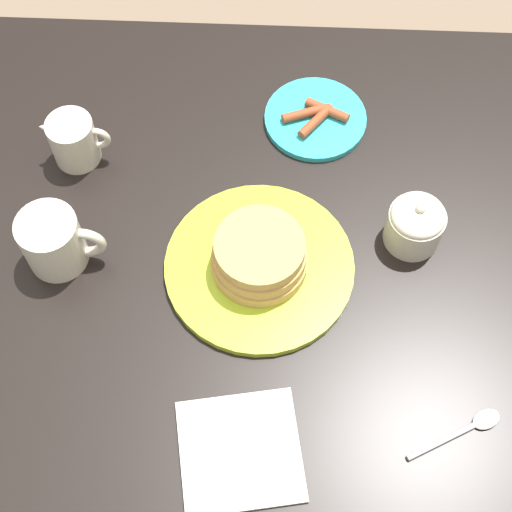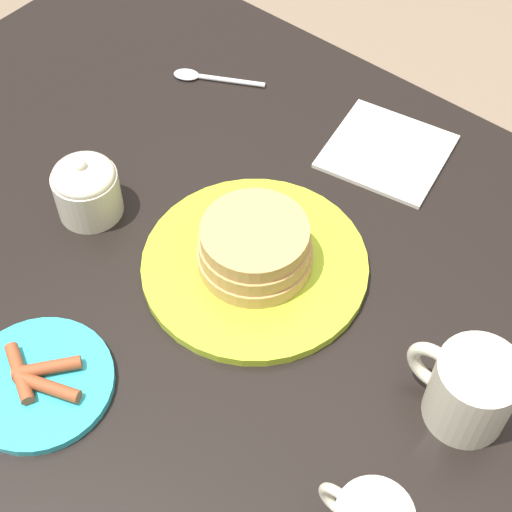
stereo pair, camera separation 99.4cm
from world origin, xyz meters
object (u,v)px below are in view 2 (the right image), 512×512
object	(u,v)px
pancake_plate	(255,255)
sugar_bowl	(86,188)
spoon	(204,77)
napkin	(387,151)
coffee_mug	(469,389)
side_plate_bacon	(39,382)

from	to	relation	value
pancake_plate	sugar_bowl	distance (m)	0.22
pancake_plate	spoon	world-z (taller)	pancake_plate
napkin	coffee_mug	bearing A→B (deg)	135.19
sugar_bowl	napkin	distance (m)	0.38
pancake_plate	napkin	xyz separation A→B (m)	(-0.01, -0.25, -0.02)
napkin	spoon	xyz separation A→B (m)	(0.28, 0.04, 0.00)
coffee_mug	napkin	xyz separation A→B (m)	(0.26, -0.26, -0.04)
side_plate_bacon	coffee_mug	size ratio (longest dim) A/B	1.36
pancake_plate	spoon	bearing A→B (deg)	-38.36
pancake_plate	spoon	distance (m)	0.34
pancake_plate	napkin	bearing A→B (deg)	-92.99
coffee_mug	spoon	xyz separation A→B (m)	(0.54, -0.22, -0.04)
pancake_plate	coffee_mug	world-z (taller)	coffee_mug
sugar_bowl	spoon	bearing A→B (deg)	-77.94
pancake_plate	sugar_bowl	world-z (taller)	sugar_bowl
pancake_plate	side_plate_bacon	xyz separation A→B (m)	(0.07, 0.25, -0.02)
coffee_mug	spoon	size ratio (longest dim) A/B	0.92
napkin	spoon	size ratio (longest dim) A/B	1.37
coffee_mug	sugar_bowl	bearing A→B (deg)	6.06
pancake_plate	spoon	xyz separation A→B (m)	(0.26, -0.21, -0.02)
sugar_bowl	side_plate_bacon	bearing A→B (deg)	124.14
sugar_bowl	napkin	bearing A→B (deg)	-125.72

